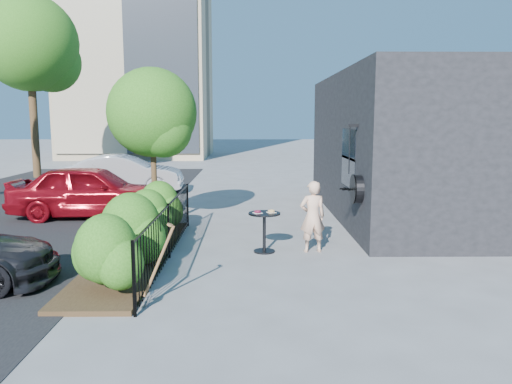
{
  "coord_description": "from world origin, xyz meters",
  "views": [
    {
      "loc": [
        0.11,
        -9.66,
        2.73
      ],
      "look_at": [
        0.24,
        0.84,
        1.2
      ],
      "focal_mm": 35.0,
      "sensor_mm": 36.0,
      "label": 1
    }
  ],
  "objects_px": {
    "patio_tree": "(155,118)",
    "car_silver": "(124,174)",
    "street_tree_far": "(30,49)",
    "shovel": "(157,269)",
    "cafe_table": "(264,225)",
    "woman": "(313,217)",
    "car_red": "(91,191)"
  },
  "relations": [
    {
      "from": "patio_tree",
      "to": "car_silver",
      "type": "relative_size",
      "value": 0.91
    },
    {
      "from": "street_tree_far",
      "to": "shovel",
      "type": "relative_size",
      "value": 6.49
    },
    {
      "from": "car_silver",
      "to": "patio_tree",
      "type": "bearing_deg",
      "value": -162.75
    },
    {
      "from": "street_tree_far",
      "to": "car_red",
      "type": "xyz_separation_m",
      "value": [
        5.6,
        -9.76,
        -5.17
      ]
    },
    {
      "from": "car_red",
      "to": "car_silver",
      "type": "relative_size",
      "value": 1.01
    },
    {
      "from": "patio_tree",
      "to": "woman",
      "type": "xyz_separation_m",
      "value": [
        3.64,
        -2.32,
        -2.02
      ]
    },
    {
      "from": "patio_tree",
      "to": "woman",
      "type": "relative_size",
      "value": 2.65
    },
    {
      "from": "car_silver",
      "to": "street_tree_far",
      "type": "bearing_deg",
      "value": 42.94
    },
    {
      "from": "cafe_table",
      "to": "woman",
      "type": "relative_size",
      "value": 0.6
    },
    {
      "from": "shovel",
      "to": "car_red",
      "type": "distance_m",
      "value": 7.46
    },
    {
      "from": "patio_tree",
      "to": "street_tree_far",
      "type": "xyz_separation_m",
      "value": [
        -7.7,
        11.2,
        3.15
      ]
    },
    {
      "from": "cafe_table",
      "to": "car_red",
      "type": "distance_m",
      "value": 6.06
    },
    {
      "from": "street_tree_far",
      "to": "patio_tree",
      "type": "bearing_deg",
      "value": -55.49
    },
    {
      "from": "shovel",
      "to": "cafe_table",
      "type": "bearing_deg",
      "value": 61.23
    },
    {
      "from": "cafe_table",
      "to": "car_red",
      "type": "height_order",
      "value": "car_red"
    },
    {
      "from": "cafe_table",
      "to": "patio_tree",
      "type": "bearing_deg",
      "value": 138.42
    },
    {
      "from": "woman",
      "to": "car_red",
      "type": "bearing_deg",
      "value": -41.46
    },
    {
      "from": "patio_tree",
      "to": "car_silver",
      "type": "distance_m",
      "value": 6.92
    },
    {
      "from": "street_tree_far",
      "to": "woman",
      "type": "distance_m",
      "value": 18.39
    },
    {
      "from": "patio_tree",
      "to": "car_red",
      "type": "xyz_separation_m",
      "value": [
        -2.1,
        1.44,
        -2.02
      ]
    },
    {
      "from": "street_tree_far",
      "to": "car_silver",
      "type": "distance_m",
      "value": 8.99
    },
    {
      "from": "street_tree_far",
      "to": "shovel",
      "type": "xyz_separation_m",
      "value": [
        8.68,
        -16.56,
        -5.36
      ]
    },
    {
      "from": "patio_tree",
      "to": "car_red",
      "type": "height_order",
      "value": "patio_tree"
    },
    {
      "from": "woman",
      "to": "car_red",
      "type": "xyz_separation_m",
      "value": [
        -5.74,
        3.76,
        0.0
      ]
    },
    {
      "from": "shovel",
      "to": "car_silver",
      "type": "height_order",
      "value": "car_silver"
    },
    {
      "from": "street_tree_far",
      "to": "car_silver",
      "type": "xyz_separation_m",
      "value": [
        5.33,
        -5.03,
        -5.2
      ]
    },
    {
      "from": "patio_tree",
      "to": "street_tree_far",
      "type": "bearing_deg",
      "value": 124.51
    },
    {
      "from": "car_red",
      "to": "street_tree_far",
      "type": "bearing_deg",
      "value": 27.84
    },
    {
      "from": "street_tree_far",
      "to": "cafe_table",
      "type": "distance_m",
      "value": 17.86
    },
    {
      "from": "street_tree_far",
      "to": "cafe_table",
      "type": "relative_size",
      "value": 9.36
    },
    {
      "from": "cafe_table",
      "to": "woman",
      "type": "distance_m",
      "value": 1.01
    },
    {
      "from": "street_tree_far",
      "to": "woman",
      "type": "height_order",
      "value": "street_tree_far"
    }
  ]
}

